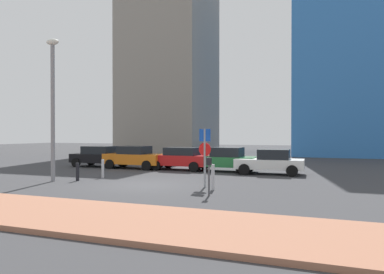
{
  "coord_description": "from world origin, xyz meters",
  "views": [
    {
      "loc": [
        7.91,
        -14.75,
        2.38
      ],
      "look_at": [
        0.95,
        3.78,
        2.2
      ],
      "focal_mm": 33.63,
      "sensor_mm": 36.0,
      "label": 1
    }
  ],
  "objects_px": {
    "parking_meter": "(209,171)",
    "traffic_bollard_far": "(213,177)",
    "parked_car_red": "(181,158)",
    "parking_sign_post": "(205,150)",
    "parked_car_black": "(99,156)",
    "parked_car_white": "(271,161)",
    "traffic_bollard_mid": "(78,172)",
    "parked_car_orange": "(135,157)",
    "street_lamp": "(53,98)",
    "parked_car_green": "(223,159)",
    "traffic_bollard_near": "(103,169)"
  },
  "relations": [
    {
      "from": "parking_meter",
      "to": "traffic_bollard_far",
      "type": "height_order",
      "value": "parking_meter"
    },
    {
      "from": "parked_car_red",
      "to": "traffic_bollard_far",
      "type": "relative_size",
      "value": 3.65
    },
    {
      "from": "parking_sign_post",
      "to": "parked_car_black",
      "type": "bearing_deg",
      "value": 146.95
    },
    {
      "from": "parked_car_white",
      "to": "traffic_bollard_mid",
      "type": "height_order",
      "value": "parked_car_white"
    },
    {
      "from": "parked_car_orange",
      "to": "street_lamp",
      "type": "relative_size",
      "value": 0.59
    },
    {
      "from": "parked_car_black",
      "to": "street_lamp",
      "type": "distance_m",
      "value": 8.57
    },
    {
      "from": "parked_car_black",
      "to": "parked_car_orange",
      "type": "height_order",
      "value": "parked_car_orange"
    },
    {
      "from": "parked_car_green",
      "to": "parked_car_orange",
      "type": "bearing_deg",
      "value": -177.12
    },
    {
      "from": "parked_car_red",
      "to": "parking_meter",
      "type": "height_order",
      "value": "parked_car_red"
    },
    {
      "from": "parked_car_orange",
      "to": "parked_car_red",
      "type": "distance_m",
      "value": 3.34
    },
    {
      "from": "parked_car_orange",
      "to": "traffic_bollard_mid",
      "type": "relative_size",
      "value": 4.62
    },
    {
      "from": "traffic_bollard_near",
      "to": "parking_sign_post",
      "type": "bearing_deg",
      "value": -11.83
    },
    {
      "from": "parked_car_green",
      "to": "traffic_bollard_mid",
      "type": "distance_m",
      "value": 8.99
    },
    {
      "from": "parking_sign_post",
      "to": "traffic_bollard_far",
      "type": "bearing_deg",
      "value": -48.13
    },
    {
      "from": "traffic_bollard_near",
      "to": "parked_car_black",
      "type": "bearing_deg",
      "value": 126.69
    },
    {
      "from": "parked_car_black",
      "to": "parked_car_orange",
      "type": "bearing_deg",
      "value": -3.66
    },
    {
      "from": "parked_car_black",
      "to": "parked_car_white",
      "type": "xyz_separation_m",
      "value": [
        12.21,
        -0.43,
        -0.03
      ]
    },
    {
      "from": "street_lamp",
      "to": "traffic_bollard_near",
      "type": "relative_size",
      "value": 7.14
    },
    {
      "from": "parked_car_orange",
      "to": "parking_sign_post",
      "type": "height_order",
      "value": "parking_sign_post"
    },
    {
      "from": "parked_car_white",
      "to": "parking_meter",
      "type": "xyz_separation_m",
      "value": [
        -1.14,
        -8.27,
        0.2
      ]
    },
    {
      "from": "parked_car_orange",
      "to": "parked_car_white",
      "type": "height_order",
      "value": "parked_car_orange"
    },
    {
      "from": "parking_sign_post",
      "to": "parked_car_green",
      "type": "bearing_deg",
      "value": 98.74
    },
    {
      "from": "parked_car_orange",
      "to": "parked_car_green",
      "type": "distance_m",
      "value": 6.19
    },
    {
      "from": "parked_car_black",
      "to": "traffic_bollard_far",
      "type": "xyz_separation_m",
      "value": [
        10.8,
        -7.29,
        -0.23
      ]
    },
    {
      "from": "traffic_bollard_mid",
      "to": "traffic_bollard_far",
      "type": "relative_size",
      "value": 0.84
    },
    {
      "from": "parked_car_green",
      "to": "traffic_bollard_near",
      "type": "height_order",
      "value": "parked_car_green"
    },
    {
      "from": "parked_car_orange",
      "to": "parked_car_green",
      "type": "relative_size",
      "value": 0.98
    },
    {
      "from": "parked_car_white",
      "to": "traffic_bollard_far",
      "type": "height_order",
      "value": "parked_car_white"
    },
    {
      "from": "parking_meter",
      "to": "traffic_bollard_far",
      "type": "relative_size",
      "value": 1.35
    },
    {
      "from": "parking_sign_post",
      "to": "parking_meter",
      "type": "relative_size",
      "value": 1.79
    },
    {
      "from": "parked_car_red",
      "to": "parking_meter",
      "type": "relative_size",
      "value": 2.7
    },
    {
      "from": "parking_sign_post",
      "to": "traffic_bollard_near",
      "type": "relative_size",
      "value": 2.63
    },
    {
      "from": "parking_sign_post",
      "to": "street_lamp",
      "type": "relative_size",
      "value": 0.37
    },
    {
      "from": "parking_meter",
      "to": "parked_car_orange",
      "type": "bearing_deg",
      "value": 133.5
    },
    {
      "from": "parked_car_orange",
      "to": "traffic_bollard_mid",
      "type": "distance_m",
      "value": 6.7
    },
    {
      "from": "parked_car_green",
      "to": "traffic_bollard_mid",
      "type": "bearing_deg",
      "value": -129.05
    },
    {
      "from": "parked_car_black",
      "to": "parked_car_orange",
      "type": "xyz_separation_m",
      "value": [
        3.0,
        -0.19,
        0.01
      ]
    },
    {
      "from": "parked_car_black",
      "to": "street_lamp",
      "type": "bearing_deg",
      "value": -71.39
    },
    {
      "from": "parked_car_red",
      "to": "traffic_bollard_near",
      "type": "height_order",
      "value": "parked_car_red"
    },
    {
      "from": "parked_car_white",
      "to": "parking_sign_post",
      "type": "relative_size",
      "value": 1.52
    },
    {
      "from": "parking_meter",
      "to": "traffic_bollard_near",
      "type": "distance_m",
      "value": 7.86
    },
    {
      "from": "parked_car_black",
      "to": "traffic_bollard_mid",
      "type": "xyz_separation_m",
      "value": [
        3.52,
        -6.86,
        -0.32
      ]
    },
    {
      "from": "parked_car_orange",
      "to": "parked_car_red",
      "type": "xyz_separation_m",
      "value": [
        3.33,
        0.23,
        -0.0
      ]
    },
    {
      "from": "parking_meter",
      "to": "traffic_bollard_far",
      "type": "bearing_deg",
      "value": 101.24
    },
    {
      "from": "traffic_bollard_far",
      "to": "parked_car_white",
      "type": "bearing_deg",
      "value": 78.33
    },
    {
      "from": "traffic_bollard_mid",
      "to": "traffic_bollard_far",
      "type": "height_order",
      "value": "traffic_bollard_far"
    },
    {
      "from": "parking_sign_post",
      "to": "traffic_bollard_near",
      "type": "bearing_deg",
      "value": 168.17
    },
    {
      "from": "parking_meter",
      "to": "parked_car_black",
      "type": "bearing_deg",
      "value": 141.85
    },
    {
      "from": "traffic_bollard_far",
      "to": "parking_meter",
      "type": "bearing_deg",
      "value": -78.76
    },
    {
      "from": "parking_meter",
      "to": "parked_car_green",
      "type": "bearing_deg",
      "value": 102.11
    }
  ]
}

